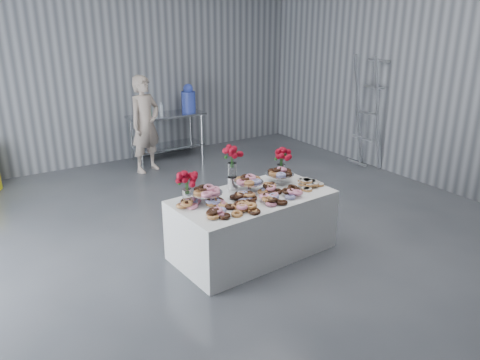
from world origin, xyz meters
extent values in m
plane|color=#3D3F45|center=(0.00, 0.00, 0.00)|extent=(9.00, 9.00, 0.00)
cube|color=gray|center=(0.00, 4.50, 2.00)|extent=(8.00, 0.04, 4.00)
cube|color=gray|center=(4.00, 0.00, 2.00)|extent=(0.04, 9.00, 4.00)
cube|color=white|center=(0.11, -0.09, 0.38)|extent=(1.96, 1.11, 0.75)
cube|color=silver|center=(0.90, 4.10, 0.88)|extent=(1.50, 0.60, 0.04)
cube|color=silver|center=(0.90, 4.10, 0.25)|extent=(1.40, 0.55, 0.03)
cylinder|color=silver|center=(0.25, 3.85, 0.43)|extent=(0.04, 0.04, 0.86)
cylinder|color=silver|center=(1.55, 3.85, 0.43)|extent=(0.04, 0.04, 0.86)
cylinder|color=silver|center=(0.25, 4.35, 0.43)|extent=(0.04, 0.04, 0.86)
cylinder|color=silver|center=(1.55, 4.35, 0.43)|extent=(0.04, 0.04, 0.86)
cylinder|color=silver|center=(-0.45, 0.02, 0.81)|extent=(0.06, 0.06, 0.12)
cylinder|color=silver|center=(-0.45, 0.02, 0.88)|extent=(0.36, 0.36, 0.01)
cylinder|color=silver|center=(0.15, 0.06, 0.81)|extent=(0.06, 0.06, 0.12)
cylinder|color=silver|center=(0.15, 0.06, 0.88)|extent=(0.36, 0.36, 0.01)
cylinder|color=silver|center=(0.65, 0.09, 0.81)|extent=(0.06, 0.06, 0.12)
cylinder|color=silver|center=(0.65, 0.09, 0.88)|extent=(0.36, 0.36, 0.01)
cylinder|color=white|center=(-0.66, 0.11, 0.84)|extent=(0.11, 0.11, 0.18)
cylinder|color=#1E5919|center=(-0.66, 0.11, 0.97)|extent=(0.04, 0.04, 0.18)
cylinder|color=white|center=(0.79, 0.25, 0.84)|extent=(0.11, 0.11, 0.18)
cylinder|color=#1E5919|center=(0.79, 0.25, 0.97)|extent=(0.04, 0.04, 0.18)
cylinder|color=silver|center=(0.03, 0.25, 0.82)|extent=(0.14, 0.14, 0.15)
cylinder|color=white|center=(0.03, 0.25, 0.99)|extent=(0.11, 0.11, 0.18)
cylinder|color=#1E5919|center=(0.03, 0.25, 1.12)|extent=(0.04, 0.04, 0.18)
cylinder|color=#445EE7|center=(1.40, 4.10, 1.10)|extent=(0.28, 0.28, 0.40)
sphere|color=#445EE7|center=(1.40, 4.10, 1.36)|extent=(0.20, 0.20, 0.20)
imported|color=#CC8C93|center=(0.25, 3.58, 0.88)|extent=(0.75, 0.61, 1.76)
camera|label=1|loc=(-2.82, -4.33, 2.82)|focal=35.00mm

